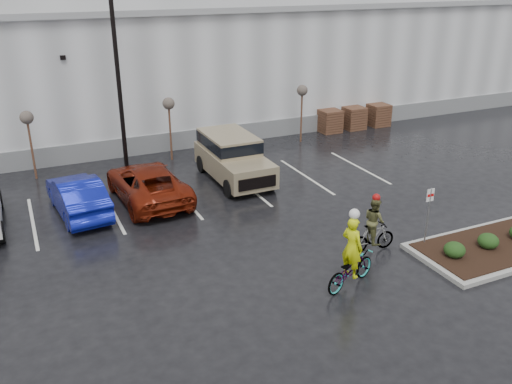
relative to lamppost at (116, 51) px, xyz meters
name	(u,v)px	position (x,y,z in m)	size (l,w,h in m)	color
ground	(334,273)	(4.00, -12.00, -5.69)	(120.00, 120.00, 0.00)	black
warehouse	(151,60)	(4.00, 9.99, -2.04)	(60.50, 15.50, 7.20)	#AFB1B4
wooded_ridge	(93,35)	(4.00, 33.00, -2.69)	(80.00, 25.00, 6.00)	#27421B
lamppost	(116,51)	(0.00, 0.00, 0.00)	(0.50, 1.00, 9.22)	black
sapling_west	(27,121)	(-4.00, 1.00, -2.96)	(0.60, 0.60, 3.20)	#482A1C
sapling_mid	(169,107)	(2.50, 1.00, -2.96)	(0.60, 0.60, 3.20)	#482A1C
sapling_east	(302,94)	(10.00, 1.00, -2.96)	(0.60, 0.60, 3.20)	#482A1C
pallet_stack_a	(330,121)	(12.50, 2.00, -5.01)	(1.20, 1.20, 1.35)	#482A1C
pallet_stack_b	(354,118)	(14.20, 2.00, -5.01)	(1.20, 1.20, 1.35)	#482A1C
pallet_stack_c	(378,115)	(16.00, 2.00, -5.01)	(1.20, 1.20, 1.35)	#482A1C
shrub_a	(455,250)	(8.00, -13.00, -5.27)	(0.70, 0.70, 0.52)	#1A3613
shrub_b	(488,241)	(9.50, -13.00, -5.27)	(0.70, 0.70, 0.52)	#1A3613
fire_lane_sign	(428,210)	(7.80, -11.80, -4.28)	(0.30, 0.05, 2.20)	gray
car_blue	(78,196)	(-2.73, -3.87, -4.92)	(1.61, 4.63, 1.52)	#0E189C
car_red	(148,183)	(0.11, -3.69, -4.93)	(2.51, 5.45, 1.51)	maroon
suv_tan	(234,159)	(4.26, -3.05, -4.66)	(2.20, 5.10, 2.06)	gray
cyclist_hivis	(351,263)	(4.01, -12.82, -4.90)	(2.24, 1.40, 2.56)	#3F3F44
cyclist_olive	(373,230)	(5.95, -11.29, -4.90)	(1.65, 0.80, 2.13)	#3F3F44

